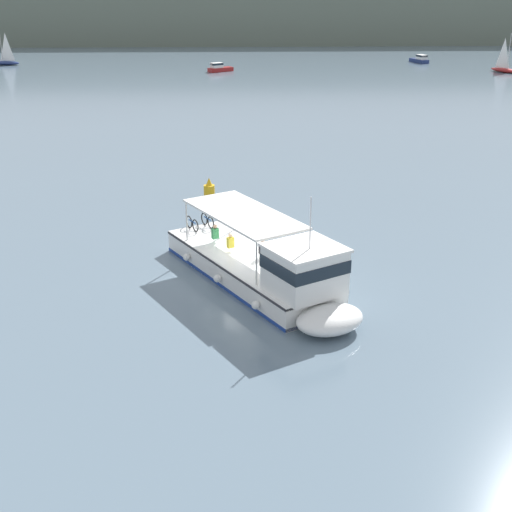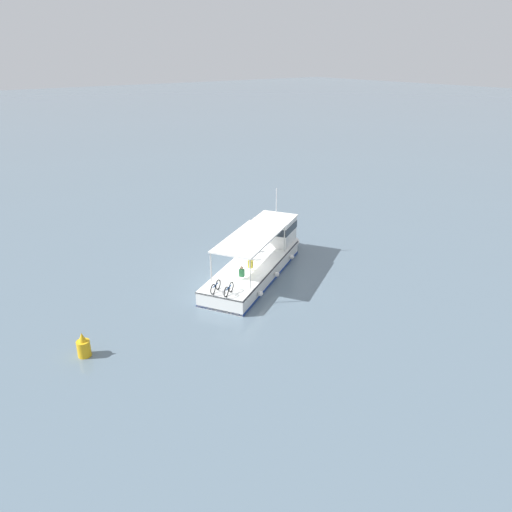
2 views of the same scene
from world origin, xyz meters
name	(u,v)px [view 1 (image 1 of 2)]	position (x,y,z in m)	size (l,w,h in m)	color
ground_plane	(249,272)	(0.00, 0.00, 0.00)	(400.00, 400.00, 0.00)	slate
distant_shoreline	(233,18)	(0.00, 121.47, 4.35)	(400.00, 28.00, 8.70)	#606B5B
ferry_main	(268,271)	(0.80, -2.30, 1.02)	(9.06, 12.54, 5.32)	white
motorboat_mid_channel	(420,59)	(28.90, 82.10, 0.54)	(2.48, 3.83, 1.26)	navy
sailboat_horizon_east	(505,69)	(38.15, 70.56, 0.54)	(3.65, 4.84, 5.40)	maroon
motorboat_off_bow	(219,68)	(-2.39, 72.86, 0.54)	(3.74, 3.01, 1.26)	maroon
sailboat_near_port	(5,61)	(-35.20, 81.69, 0.54)	(5.00, 2.54, 5.40)	navy
channel_buoy	(209,190)	(-2.22, 11.95, 0.57)	(0.70, 0.70, 1.40)	gold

